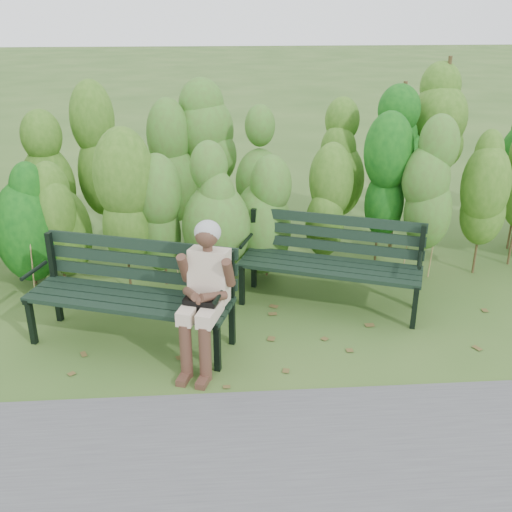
{
  "coord_description": "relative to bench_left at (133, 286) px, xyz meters",
  "views": [
    {
      "loc": [
        -0.41,
        -5.28,
        3.19
      ],
      "look_at": [
        0.0,
        0.35,
        0.75
      ],
      "focal_mm": 42.0,
      "sensor_mm": 36.0,
      "label": 1
    }
  ],
  "objects": [
    {
      "name": "bench_left",
      "position": [
        0.0,
        0.0,
        0.0
      ],
      "size": [
        2.12,
        1.26,
        1.01
      ],
      "color": "black",
      "rests_on": "ground"
    },
    {
      "name": "ground",
      "position": [
        1.23,
        -0.06,
        -0.59
      ],
      "size": [
        80.0,
        80.0,
        0.0
      ],
      "primitive_type": "plane",
      "color": "#2F521C"
    },
    {
      "name": "leaf_litter",
      "position": [
        1.53,
        -0.16,
        -0.59
      ],
      "size": [
        5.3,
        2.09,
        0.01
      ],
      "color": "brown",
      "rests_on": "ground"
    },
    {
      "name": "bench_right",
      "position": [
        2.1,
        0.64,
        -0.02
      ],
      "size": [
        2.06,
        1.29,
        0.98
      ],
      "color": "black",
      "rests_on": "ground"
    },
    {
      "name": "footpath",
      "position": [
        1.23,
        -2.26,
        -0.59
      ],
      "size": [
        60.0,
        2.5,
        0.01
      ],
      "primitive_type": "cube",
      "color": "#474749",
      "rests_on": "ground"
    },
    {
      "name": "seated_woman",
      "position": [
        0.71,
        -0.45,
        0.19
      ],
      "size": [
        0.58,
        0.82,
        1.37
      ],
      "color": "#B5A98D",
      "rests_on": "ground"
    },
    {
      "name": "hedge_band",
      "position": [
        1.23,
        1.8,
        0.66
      ],
      "size": [
        11.04,
        1.67,
        2.42
      ],
      "color": "#47381E",
      "rests_on": "ground"
    }
  ]
}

